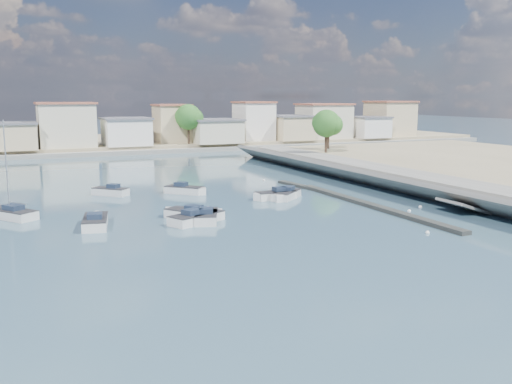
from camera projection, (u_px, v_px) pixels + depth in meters
ground at (206, 174)px, 80.80m from camera, size 400.00×400.00×0.00m
seawall_walkway at (441, 186)px, 63.63m from camera, size 5.00×90.00×1.80m
breakwater at (355, 201)px, 58.86m from camera, size 2.00×31.02×0.35m
far_shore_land at (131, 142)px, 127.61m from camera, size 160.00×40.00×1.40m
far_shore_quay at (153, 152)px, 108.71m from camera, size 160.00×2.50×0.80m
far_town at (197, 125)px, 117.56m from camera, size 113.01×12.80×8.35m
shore_trees at (199, 121)px, 108.45m from camera, size 74.56×38.32×7.92m
motorboat_a at (188, 214)px, 51.02m from camera, size 4.11×4.86×1.48m
motorboat_b at (207, 216)px, 50.16m from camera, size 3.44×5.14×1.48m
motorboat_c at (274, 196)px, 60.69m from camera, size 4.88×1.88×1.48m
motorboat_d at (286, 195)px, 60.77m from camera, size 4.53×4.38×1.48m
motorboat_e at (96, 222)px, 48.06m from camera, size 2.85×5.55×1.48m
motorboat_f at (109, 192)px, 63.14m from camera, size 3.98×3.95×1.48m
motorboat_g at (186, 190)px, 64.09m from camera, size 4.28×4.30×1.48m
motorboat_h at (199, 218)px, 49.52m from camera, size 5.57×4.00×1.48m
sailboat at (8, 213)px, 51.31m from camera, size 4.84×5.74×9.00m
mooring_buoys at (344, 200)px, 60.16m from camera, size 8.97×31.51×0.34m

